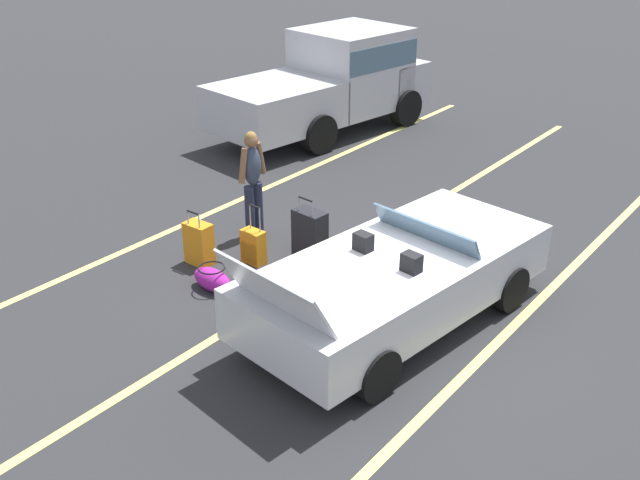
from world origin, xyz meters
The scene contains 11 objects.
ground_plane centered at (0.00, 0.00, 0.00)m, with size 80.00×80.00×0.00m, color #28282B.
lot_line_near centered at (0.00, -1.21, 0.00)m, with size 18.00×0.12×0.01m, color #EAE066.
lot_line_mid centered at (0.00, 1.49, 0.00)m, with size 18.00×0.12×0.01m, color #EAE066.
lot_line_far centered at (0.00, 4.19, 0.00)m, with size 18.00×0.12×0.01m, color #EAE066.
convertible_car centered at (0.20, -0.02, 0.59)m, with size 4.37×2.26×1.51m.
suitcase_large_black centered at (0.68, 1.90, 0.37)m, with size 0.34×0.50×0.96m.
suitcase_medium_bright centered at (-0.41, 3.03, 0.31)m, with size 0.27×0.41×0.83m.
suitcase_small_carryon centered at (0.07, 2.44, 0.25)m, with size 0.23×0.35×0.87m.
duffel_bag centered at (-0.84, 2.34, 0.16)m, with size 0.38×0.65×0.34m.
traveler_person centered at (0.77, 3.07, 0.93)m, with size 0.61×0.24×1.65m.
parked_pickup_truck_near centered at (5.77, 5.31, 1.11)m, with size 5.21×2.59×2.10m.
Camera 1 is at (-6.61, -4.05, 4.95)m, focal length 41.07 mm.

